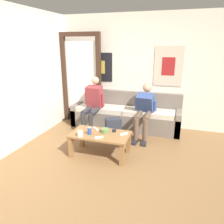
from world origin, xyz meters
The scene contains 15 objects.
ground_plane centered at (0.00, 0.00, 0.00)m, with size 18.00×18.00×0.00m, color brown.
wall_back centered at (0.00, 2.38, 1.28)m, with size 10.00×0.07×2.55m.
door_frame centered at (-1.31, 2.17, 1.20)m, with size 1.00×0.10×2.15m.
couch centered at (-0.17, 2.06, 0.29)m, with size 2.49×0.66×0.82m.
coffee_table centered at (-0.26, 0.61, 0.33)m, with size 1.02×0.57×0.41m.
person_seated_adult centered at (-0.83, 1.69, 0.64)m, with size 0.47×0.81×1.19m.
person_seated_teen centered at (0.32, 1.71, 0.60)m, with size 0.47×0.93×1.09m.
backpack centered at (-0.23, 1.29, 0.22)m, with size 0.37×0.33×0.46m.
ceramic_bowl centered at (-0.19, 0.69, 0.44)m, with size 0.15×0.15×0.07m.
pillar_candle centered at (-0.53, 0.40, 0.46)m, with size 0.09×0.09×0.11m.
drink_can_blue centered at (-0.42, 0.53, 0.47)m, with size 0.07×0.07×0.12m.
game_controller_near_left centered at (0.14, 0.69, 0.42)m, with size 0.13×0.13×0.03m.
game_controller_near_right centered at (-0.21, 0.43, 0.42)m, with size 0.13×0.12×0.03m.
game_controller_far_center centered at (-0.41, 0.77, 0.42)m, with size 0.13×0.12×0.03m.
cell_phone centered at (-0.06, 0.80, 0.41)m, with size 0.10×0.15×0.01m.
Camera 1 is at (0.99, -2.65, 1.89)m, focal length 35.00 mm.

